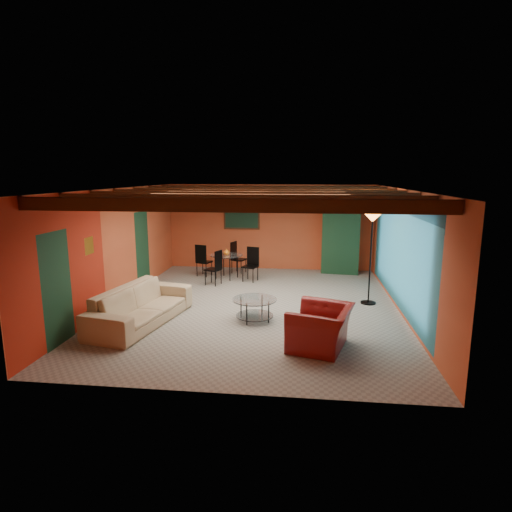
# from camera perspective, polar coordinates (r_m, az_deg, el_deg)

# --- Properties ---
(room) EXTENTS (6.52, 8.01, 2.71)m
(room) POSITION_cam_1_polar(r_m,az_deg,el_deg) (9.55, -0.06, 7.05)
(room) COLOR gray
(room) RESTS_ON ground
(sofa) EXTENTS (1.50, 2.76, 0.76)m
(sofa) POSITION_cam_1_polar(r_m,az_deg,el_deg) (9.01, -15.25, -6.44)
(sofa) COLOR tan
(sofa) RESTS_ON ground
(armchair) EXTENTS (1.28, 1.38, 0.75)m
(armchair) POSITION_cam_1_polar(r_m,az_deg,el_deg) (7.60, 8.75, -9.52)
(armchair) COLOR maroon
(armchair) RESTS_ON ground
(coffee_table) EXTENTS (1.22, 1.22, 0.48)m
(coffee_table) POSITION_cam_1_polar(r_m,az_deg,el_deg) (8.90, -0.19, -7.22)
(coffee_table) COLOR white
(coffee_table) RESTS_ON ground
(dining_table) EXTENTS (2.39, 2.39, 0.98)m
(dining_table) POSITION_cam_1_polar(r_m,az_deg,el_deg) (12.36, -3.99, -0.82)
(dining_table) COLOR silver
(dining_table) RESTS_ON ground
(armoire) EXTENTS (1.13, 0.66, 1.89)m
(armoire) POSITION_cam_1_polar(r_m,az_deg,el_deg) (13.26, 11.26, 1.81)
(armoire) COLOR brown
(armoire) RESTS_ON ground
(floor_lamp) EXTENTS (0.57, 0.57, 2.17)m
(floor_lamp) POSITION_cam_1_polar(r_m,az_deg,el_deg) (10.18, 15.21, -0.34)
(floor_lamp) COLOR black
(floor_lamp) RESTS_ON ground
(ceiling_fan) EXTENTS (1.50, 1.50, 0.44)m
(ceiling_fan) POSITION_cam_1_polar(r_m,az_deg,el_deg) (9.44, -0.14, 7.00)
(ceiling_fan) COLOR #472614
(ceiling_fan) RESTS_ON ceiling
(painting) EXTENTS (1.05, 0.03, 0.65)m
(painting) POSITION_cam_1_polar(r_m,az_deg,el_deg) (13.53, -1.96, 5.21)
(painting) COLOR black
(painting) RESTS_ON wall_back
(potted_plant) EXTENTS (0.53, 0.47, 0.53)m
(potted_plant) POSITION_cam_1_polar(r_m,az_deg,el_deg) (13.12, 11.46, 7.03)
(potted_plant) COLOR #26661E
(potted_plant) RESTS_ON armoire
(vase) EXTENTS (0.22, 0.22, 0.18)m
(vase) POSITION_cam_1_polar(r_m,az_deg,el_deg) (12.25, -4.03, 1.83)
(vase) COLOR orange
(vase) RESTS_ON dining_table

